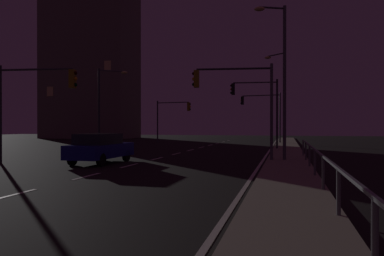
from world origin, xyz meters
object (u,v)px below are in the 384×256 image
(building_distant, at_px, (91,43))
(car, at_px, (100,148))
(street_lamp_across_street, at_px, (104,100))
(traffic_light_far_right, at_px, (172,113))
(traffic_light_mid_right, at_px, (257,100))
(street_lamp_mid_block, at_px, (281,91))
(street_lamp_median, at_px, (280,69))
(traffic_light_overhead_east, at_px, (236,92))
(traffic_light_far_center, at_px, (34,93))
(traffic_light_far_left, at_px, (262,107))

(building_distant, bearing_deg, car, -59.39)
(street_lamp_across_street, bearing_deg, traffic_light_far_right, 83.74)
(traffic_light_mid_right, xyz_separation_m, street_lamp_mid_block, (1.96, 0.12, 0.73))
(street_lamp_across_street, xyz_separation_m, building_distant, (-16.94, 27.28, 11.60))
(traffic_light_far_right, height_order, street_lamp_median, street_lamp_median)
(traffic_light_overhead_east, xyz_separation_m, street_lamp_mid_block, (2.31, 10.73, 1.01))
(car, relative_size, traffic_light_far_center, 0.86)
(traffic_light_far_left, distance_m, traffic_light_mid_right, 11.34)
(traffic_light_far_center, distance_m, street_lamp_median, 13.14)
(car, height_order, traffic_light_far_right, traffic_light_far_right)
(traffic_light_mid_right, bearing_deg, building_distant, 140.86)
(building_distant, bearing_deg, traffic_light_mid_right, -39.14)
(car, bearing_deg, street_lamp_across_street, 116.85)
(traffic_light_far_left, bearing_deg, street_lamp_across_street, -127.66)
(street_lamp_across_street, height_order, building_distant, building_distant)
(traffic_light_far_right, height_order, building_distant, building_distant)
(traffic_light_far_center, relative_size, building_distant, 0.17)
(street_lamp_across_street, bearing_deg, building_distant, 121.83)
(car, distance_m, traffic_light_overhead_east, 7.89)
(traffic_light_mid_right, bearing_deg, street_lamp_median, -78.82)
(traffic_light_far_right, xyz_separation_m, street_lamp_across_street, (-1.49, -13.55, 0.54))
(traffic_light_mid_right, distance_m, street_lamp_across_street, 12.51)
(traffic_light_far_center, height_order, street_lamp_median, street_lamp_median)
(traffic_light_far_right, height_order, street_lamp_mid_block, street_lamp_mid_block)
(traffic_light_mid_right, height_order, traffic_light_overhead_east, traffic_light_mid_right)
(traffic_light_far_left, height_order, street_lamp_across_street, street_lamp_across_street)
(traffic_light_overhead_east, bearing_deg, street_lamp_median, 8.96)
(car, xyz_separation_m, street_lamp_across_street, (-4.74, 9.35, 3.23))
(traffic_light_far_left, bearing_deg, street_lamp_mid_block, -78.88)
(traffic_light_mid_right, height_order, street_lamp_across_street, street_lamp_across_street)
(traffic_light_overhead_east, height_order, street_lamp_across_street, street_lamp_across_street)
(building_distant, bearing_deg, street_lamp_median, -47.52)
(street_lamp_mid_block, bearing_deg, traffic_light_far_center, -130.85)
(street_lamp_median, xyz_separation_m, building_distant, (-30.88, 33.72, 10.59))
(traffic_light_far_right, relative_size, street_lamp_across_street, 0.75)
(traffic_light_far_center, bearing_deg, street_lamp_median, 17.68)
(traffic_light_mid_right, bearing_deg, car, -118.65)
(traffic_light_mid_right, relative_size, street_lamp_median, 0.68)
(car, height_order, traffic_light_far_center, traffic_light_far_center)
(traffic_light_overhead_east, bearing_deg, traffic_light_far_center, -160.37)
(car, relative_size, street_lamp_across_street, 0.67)
(traffic_light_overhead_east, relative_size, street_lamp_across_street, 0.79)
(street_lamp_mid_block, relative_size, building_distant, 0.25)
(car, bearing_deg, traffic_light_far_center, -161.96)
(traffic_light_overhead_east, relative_size, building_distant, 0.17)
(car, xyz_separation_m, traffic_light_far_center, (-3.24, -1.06, 2.85))
(traffic_light_mid_right, bearing_deg, traffic_light_overhead_east, -91.89)
(traffic_light_far_right, bearing_deg, building_distant, 143.30)
(traffic_light_far_right, relative_size, street_lamp_median, 0.59)
(traffic_light_far_left, bearing_deg, street_lamp_median, -84.00)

